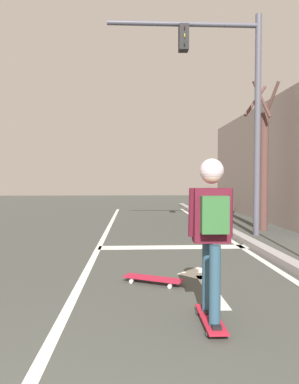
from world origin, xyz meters
TOP-DOWN VIEW (x-y plane):
  - lane_line_center at (0.05, 6.00)m, footprint 0.12×20.00m
  - lane_line_curbside at (3.13, 6.00)m, footprint 0.12×20.00m
  - stop_bar at (1.67, 6.63)m, footprint 3.23×0.40m
  - lane_arrow_stem at (1.83, 3.72)m, footprint 0.16×1.40m
  - lane_arrow_head at (1.83, 4.57)m, footprint 0.71×0.71m
  - curb_strip at (3.38, 6.00)m, footprint 0.24×24.00m
  - skateboard at (1.58, 2.65)m, footprint 0.22×0.78m
  - skater at (1.58, 2.63)m, footprint 0.45×0.60m
  - spare_skateboard at (1.07, 4.05)m, footprint 0.86×0.56m
  - traffic_signal_mast at (3.23, 8.13)m, footprint 3.94×0.34m
  - roadside_tree at (4.51, 8.99)m, footprint 1.05×1.01m

SIDE VIEW (x-z plane):
  - lane_line_center at x=0.05m, z-range 0.00..0.01m
  - lane_line_curbside at x=3.13m, z-range 0.00..0.01m
  - stop_bar at x=1.67m, z-range 0.00..0.01m
  - lane_arrow_stem at x=1.83m, z-range 0.00..0.01m
  - lane_arrow_head at x=1.83m, z-range 0.00..0.01m
  - skateboard at x=1.58m, z-range 0.02..0.10m
  - curb_strip at x=3.38m, z-range 0.00..0.14m
  - spare_skateboard at x=1.07m, z-range 0.03..0.12m
  - skater at x=1.58m, z-range 0.28..1.89m
  - roadside_tree at x=4.51m, z-range -0.21..4.03m
  - traffic_signal_mast at x=3.23m, z-range 0.97..6.66m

